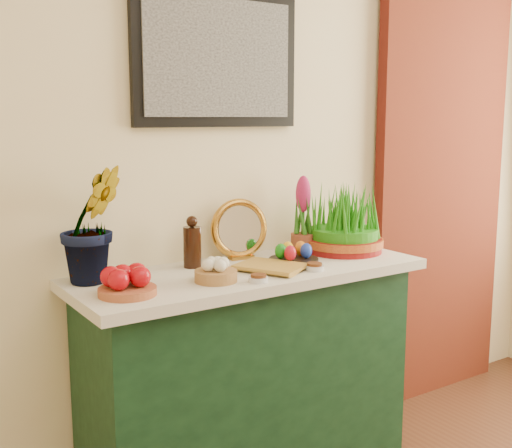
# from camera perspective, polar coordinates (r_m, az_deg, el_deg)

# --- Properties ---
(sideboard) EXTENTS (1.30, 0.45, 0.85)m
(sideboard) POSITION_cam_1_polar(r_m,az_deg,el_deg) (2.65, -0.62, -13.76)
(sideboard) COLOR #153B1F
(sideboard) RESTS_ON ground
(tablecloth) EXTENTS (1.40, 0.55, 0.04)m
(tablecloth) POSITION_cam_1_polar(r_m,az_deg,el_deg) (2.51, -0.64, -4.36)
(tablecloth) COLOR silver
(tablecloth) RESTS_ON sideboard
(hyacinth_green) EXTENTS (0.29, 0.25, 0.55)m
(hyacinth_green) POSITION_cam_1_polar(r_m,az_deg,el_deg) (2.31, -14.38, 1.65)
(hyacinth_green) COLOR #286B19
(hyacinth_green) RESTS_ON tablecloth
(apple_bowl) EXTENTS (0.22, 0.22, 0.10)m
(apple_bowl) POSITION_cam_1_polar(r_m,az_deg,el_deg) (2.15, -11.38, -5.18)
(apple_bowl) COLOR #A25130
(apple_bowl) RESTS_ON tablecloth
(garlic_basket) EXTENTS (0.19, 0.19, 0.09)m
(garlic_basket) POSITION_cam_1_polar(r_m,az_deg,el_deg) (2.29, -3.59, -4.26)
(garlic_basket) COLOR #A47342
(garlic_basket) RESTS_ON tablecloth
(vinegar_cruet) EXTENTS (0.07, 0.07, 0.20)m
(vinegar_cruet) POSITION_cam_1_polar(r_m,az_deg,el_deg) (2.50, -5.69, -1.84)
(vinegar_cruet) COLOR black
(vinegar_cruet) RESTS_ON tablecloth
(mirror) EXTENTS (0.26, 0.10, 0.25)m
(mirror) POSITION_cam_1_polar(r_m,az_deg,el_deg) (2.65, -1.49, -0.51)
(mirror) COLOR #C0852E
(mirror) RESTS_ON tablecloth
(book) EXTENTS (0.26, 0.30, 0.03)m
(book) POSITION_cam_1_polar(r_m,az_deg,el_deg) (2.38, 0.25, -4.21)
(book) COLOR #B08331
(book) RESTS_ON tablecloth
(spice_dish_left) EXTENTS (0.07, 0.07, 0.03)m
(spice_dish_left) POSITION_cam_1_polar(r_m,az_deg,el_deg) (2.29, 0.22, -4.86)
(spice_dish_left) COLOR silver
(spice_dish_left) RESTS_ON tablecloth
(spice_dish_right) EXTENTS (0.07, 0.07, 0.03)m
(spice_dish_right) POSITION_cam_1_polar(r_m,az_deg,el_deg) (2.47, 5.23, -3.82)
(spice_dish_right) COLOR silver
(spice_dish_right) RESTS_ON tablecloth
(egg_plate) EXTENTS (0.21, 0.21, 0.08)m
(egg_plate) POSITION_cam_1_polar(r_m,az_deg,el_deg) (2.58, 3.35, -2.84)
(egg_plate) COLOR black
(egg_plate) RESTS_ON tablecloth
(hyacinth_pink) EXTENTS (0.10, 0.10, 0.33)m
(hyacinth_pink) POSITION_cam_1_polar(r_m,az_deg,el_deg) (2.76, 4.19, 0.51)
(hyacinth_pink) COLOR brown
(hyacinth_pink) RESTS_ON tablecloth
(wheatgrass_sabzeh) EXTENTS (0.34, 0.34, 0.28)m
(wheatgrass_sabzeh) POSITION_cam_1_polar(r_m,az_deg,el_deg) (2.80, 7.84, 0.01)
(wheatgrass_sabzeh) COLOR maroon
(wheatgrass_sabzeh) RESTS_ON tablecloth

